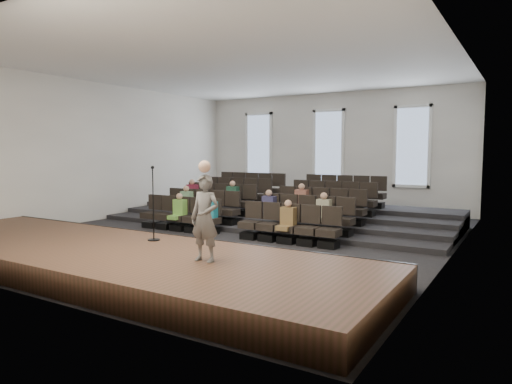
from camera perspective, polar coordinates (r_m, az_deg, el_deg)
ground at (r=14.02m, az=-1.95°, el=-5.19°), size 14.00×14.00×0.00m
ceiling at (r=14.03m, az=-2.02°, el=15.39°), size 12.00×14.00×0.02m
wall_back at (r=20.05m, az=9.10°, el=5.01°), size 12.00×0.04×5.00m
wall_front at (r=8.81m, az=-27.93°, el=4.54°), size 12.00×0.04×5.00m
wall_left at (r=17.82m, az=-18.47°, el=4.82°), size 0.04×14.00×5.00m
wall_right at (r=11.65m, az=23.73°, el=4.68°), size 0.04×14.00×5.00m
stage at (r=10.18m, az=-18.01°, el=-7.91°), size 11.80×3.60×0.50m
stage_lip at (r=11.38m, az=-11.22°, el=-6.40°), size 11.80×0.06×0.52m
risers at (r=16.70m, az=4.01°, el=-2.86°), size 11.80×4.80×0.60m
seating_rows at (r=15.22m, az=1.21°, el=-1.78°), size 6.80×4.70×1.67m
windows at (r=19.99m, az=9.04°, el=5.58°), size 8.44×0.10×3.24m
audience at (r=14.46m, az=-2.14°, el=-1.55°), size 6.05×2.64×1.10m
speaker at (r=8.31m, az=-6.40°, el=-3.26°), size 0.59×0.40×1.59m
mic_stand at (r=10.51m, az=-12.70°, el=-3.22°), size 0.28×0.28×1.68m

